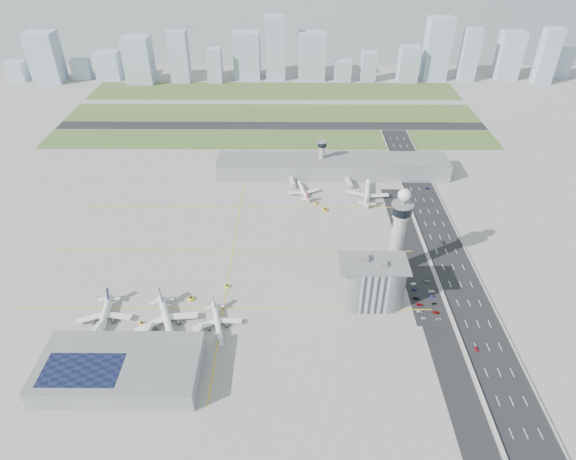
{
  "coord_description": "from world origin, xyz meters",
  "views": [
    {
      "loc": [
        1.74,
        -248.15,
        211.7
      ],
      "look_at": [
        0.0,
        35.0,
        15.0
      ],
      "focal_mm": 30.0,
      "sensor_mm": 36.0,
      "label": 1
    }
  ],
  "objects_px": {
    "tug_1": "(149,327)",
    "car_lot_7": "(436,312)",
    "airplane_far_a": "(303,189)",
    "car_hw_2": "(427,189)",
    "tug_2": "(191,298)",
    "car_lot_3": "(416,298)",
    "car_lot_2": "(420,305)",
    "car_hw_1": "(443,243)",
    "jet_bridge_near_2": "(194,343)",
    "tug_3": "(227,286)",
    "control_tower": "(399,229)",
    "car_lot_1": "(420,311)",
    "car_lot_5": "(414,284)",
    "jet_bridge_far_0": "(291,180)",
    "car_lot_6": "(439,319)",
    "car_lot_4": "(414,290)",
    "car_hw_4": "(398,157)",
    "car_lot_11": "(428,281)",
    "car_lot_9": "(432,296)",
    "airplane_far_b": "(368,190)",
    "jet_bridge_near_0": "(89,343)",
    "admin_building": "(371,282)",
    "tug_5": "(325,210)",
    "secondary_tower": "(322,155)",
    "car_lot_10": "(432,291)",
    "car_lot_0": "(424,318)",
    "car_lot_8": "(434,304)",
    "airplane_near_b": "(166,318)",
    "jet_bridge_near_1": "(141,343)",
    "tug_0": "(142,323)",
    "tug_4": "(316,203)"
  },
  "relations": [
    {
      "from": "car_lot_0",
      "to": "car_lot_9",
      "type": "height_order",
      "value": "car_lot_9"
    },
    {
      "from": "control_tower",
      "to": "tug_0",
      "type": "height_order",
      "value": "control_tower"
    },
    {
      "from": "tug_1",
      "to": "car_lot_7",
      "type": "relative_size",
      "value": 0.67
    },
    {
      "from": "car_lot_0",
      "to": "car_lot_6",
      "type": "relative_size",
      "value": 0.8
    },
    {
      "from": "airplane_far_a",
      "to": "secondary_tower",
      "type": "bearing_deg",
      "value": -37.24
    },
    {
      "from": "tug_5",
      "to": "car_lot_7",
      "type": "height_order",
      "value": "tug_5"
    },
    {
      "from": "car_lot_11",
      "to": "car_lot_0",
      "type": "bearing_deg",
      "value": 159.74
    },
    {
      "from": "control_tower",
      "to": "car_lot_1",
      "type": "distance_m",
      "value": 53.8
    },
    {
      "from": "car_hw_4",
      "to": "car_lot_1",
      "type": "bearing_deg",
      "value": -92.8
    },
    {
      "from": "tug_4",
      "to": "car_lot_7",
      "type": "distance_m",
      "value": 145.55
    },
    {
      "from": "tug_5",
      "to": "car_lot_2",
      "type": "relative_size",
      "value": 0.87
    },
    {
      "from": "car_lot_8",
      "to": "car_lot_11",
      "type": "xyz_separation_m",
      "value": [
        0.86,
        21.62,
        0.03
      ]
    },
    {
      "from": "car_lot_11",
      "to": "tug_3",
      "type": "bearing_deg",
      "value": 89.29
    },
    {
      "from": "airplane_far_b",
      "to": "tug_4",
      "type": "bearing_deg",
      "value": 115.8
    },
    {
      "from": "airplane_near_b",
      "to": "jet_bridge_near_1",
      "type": "bearing_deg",
      "value": -56.48
    },
    {
      "from": "car_hw_2",
      "to": "airplane_far_a",
      "type": "bearing_deg",
      "value": 174.49
    },
    {
      "from": "airplane_far_b",
      "to": "tug_4",
      "type": "distance_m",
      "value": 46.12
    },
    {
      "from": "car_lot_2",
      "to": "car_hw_1",
      "type": "height_order",
      "value": "car_hw_1"
    },
    {
      "from": "jet_bridge_near_2",
      "to": "car_lot_3",
      "type": "bearing_deg",
      "value": -63.35
    },
    {
      "from": "tug_3",
      "to": "car_lot_5",
      "type": "bearing_deg",
      "value": 137.4
    },
    {
      "from": "car_lot_10",
      "to": "car_hw_4",
      "type": "height_order",
      "value": "car_lot_10"
    },
    {
      "from": "admin_building",
      "to": "tug_1",
      "type": "height_order",
      "value": "admin_building"
    },
    {
      "from": "jet_bridge_far_0",
      "to": "tug_5",
      "type": "xyz_separation_m",
      "value": [
        28.25,
        -47.39,
        -1.8
      ]
    },
    {
      "from": "tug_1",
      "to": "car_lot_4",
      "type": "distance_m",
      "value": 169.06
    },
    {
      "from": "tug_2",
      "to": "car_hw_4",
      "type": "height_order",
      "value": "tug_2"
    },
    {
      "from": "car_lot_10",
      "to": "car_lot_8",
      "type": "bearing_deg",
      "value": 165.59
    },
    {
      "from": "airplane_far_b",
      "to": "car_lot_5",
      "type": "relative_size",
      "value": 12.18
    },
    {
      "from": "jet_bridge_near_0",
      "to": "jet_bridge_near_2",
      "type": "height_order",
      "value": "same"
    },
    {
      "from": "control_tower",
      "to": "airplane_near_b",
      "type": "distance_m",
      "value": 155.6
    },
    {
      "from": "car_lot_0",
      "to": "car_lot_6",
      "type": "xyz_separation_m",
      "value": [
        9.24,
        -0.85,
        0.01
      ]
    },
    {
      "from": "jet_bridge_near_2",
      "to": "tug_3",
      "type": "bearing_deg",
      "value": -4.24
    },
    {
      "from": "car_lot_0",
      "to": "car_lot_10",
      "type": "relative_size",
      "value": 0.75
    },
    {
      "from": "airplane_far_a",
      "to": "car_hw_2",
      "type": "relative_size",
      "value": 8.09
    },
    {
      "from": "secondary_tower",
      "to": "car_lot_0",
      "type": "distance_m",
      "value": 196.06
    },
    {
      "from": "tug_1",
      "to": "car_lot_5",
      "type": "distance_m",
      "value": 170.95
    },
    {
      "from": "jet_bridge_near_0",
      "to": "car_lot_3",
      "type": "bearing_deg",
      "value": -68.29
    },
    {
      "from": "tug_2",
      "to": "car_lot_3",
      "type": "xyz_separation_m",
      "value": [
        144.04,
        1.08,
        -0.46
      ]
    },
    {
      "from": "tug_2",
      "to": "car_lot_3",
      "type": "bearing_deg",
      "value": -37.47
    },
    {
      "from": "car_lot_4",
      "to": "airplane_far_a",
      "type": "bearing_deg",
      "value": 23.32
    },
    {
      "from": "jet_bridge_far_0",
      "to": "car_lot_6",
      "type": "relative_size",
      "value": 3.45
    },
    {
      "from": "airplane_far_b",
      "to": "car_lot_8",
      "type": "bearing_deg",
      "value": -159.49
    },
    {
      "from": "secondary_tower",
      "to": "airplane_near_b",
      "type": "bearing_deg",
      "value": -117.59
    },
    {
      "from": "car_lot_11",
      "to": "car_lot_2",
      "type": "bearing_deg",
      "value": 152.33
    },
    {
      "from": "car_hw_4",
      "to": "car_lot_9",
      "type": "bearing_deg",
      "value": -90.18
    },
    {
      "from": "tug_1",
      "to": "tug_3",
      "type": "height_order",
      "value": "tug_3"
    },
    {
      "from": "jet_bridge_near_2",
      "to": "car_lot_11",
      "type": "relative_size",
      "value": 3.47
    },
    {
      "from": "car_lot_9",
      "to": "airplane_far_b",
      "type": "bearing_deg",
      "value": 14.22
    },
    {
      "from": "jet_bridge_near_1",
      "to": "car_lot_9",
      "type": "xyz_separation_m",
      "value": [
        176.04,
        42.73,
        -2.27
      ]
    },
    {
      "from": "secondary_tower",
      "to": "tug_1",
      "type": "distance_m",
      "value": 226.96
    },
    {
      "from": "car_hw_1",
      "to": "car_lot_9",
      "type": "bearing_deg",
      "value": -101.09
    }
  ]
}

